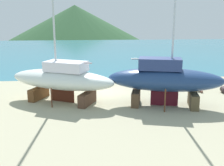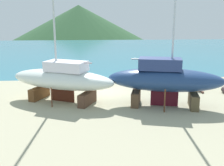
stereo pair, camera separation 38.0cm
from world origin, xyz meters
name	(u,v)px [view 1 (the left image)]	position (x,y,z in m)	size (l,w,h in m)	color
ground_plane	(111,101)	(0.00, -3.45, 0.00)	(40.05, 40.05, 0.00)	tan
sea_water	(96,50)	(0.00, 39.21, 0.00)	(160.20, 65.67, 0.01)	teal
headland_hill	(75,31)	(-9.24, 148.24, 0.00)	(123.95, 123.95, 32.30)	#284E2C
sailboat_large_starboard	(165,79)	(4.67, -5.08, 2.52)	(10.87, 5.78, 18.29)	brown
sailboat_mid_port	(62,79)	(-4.69, -3.03, 2.26)	(11.05, 7.58, 16.03)	brown
barrel_tar_black	(197,87)	(9.92, -0.32, 0.44)	(0.57, 0.57, 0.88)	brown
barrel_tipped_center	(224,90)	(12.44, -1.50, 0.33)	(0.66, 0.66, 0.79)	#322627
barrel_tipped_left	(130,83)	(2.81, 2.75, 0.30)	(0.60, 0.60, 0.86)	navy
barrel_blue_faded	(214,81)	(13.34, 2.59, 0.31)	(0.63, 0.63, 0.93)	olive
timber_long_fore	(200,90)	(10.24, -0.38, 0.10)	(2.22, 0.22, 0.20)	brown
timber_short_cross	(150,88)	(4.87, 1.11, 0.06)	(2.56, 0.17, 0.12)	brown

